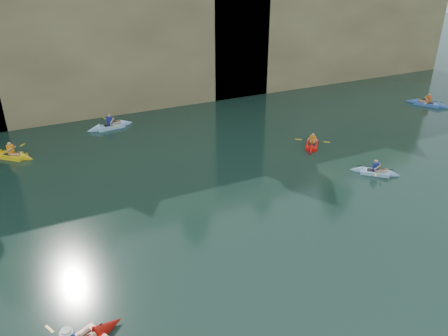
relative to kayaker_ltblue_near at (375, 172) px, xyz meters
name	(u,v)px	position (x,y,z in m)	size (l,w,h in m)	color
ground	(241,291)	(-11.24, -5.11, -0.13)	(160.00, 160.00, 0.00)	black
cliff	(78,21)	(-11.24, 24.89, 5.87)	(70.00, 16.00, 12.00)	tan
cliff_slab_center	(123,35)	(-9.24, 17.49, 5.57)	(24.00, 2.40, 11.40)	#9A895D
cliff_slab_east	(336,28)	(10.76, 17.49, 4.79)	(26.00, 2.40, 9.84)	#9A895D
sea_cave_center	(48,101)	(-15.24, 16.84, 1.47)	(3.50, 1.00, 3.20)	black
sea_cave_east	(223,72)	(-1.24, 16.84, 2.12)	(5.00, 1.00, 4.50)	black
kayaker_ltblue_near	(375,172)	(0.00, 0.00, 0.00)	(2.44, 2.34, 1.07)	#98C6FE
kayaker_red_far	(312,144)	(-0.78, 4.77, 0.00)	(2.47, 2.73, 1.11)	red
kayaker_yellow	(12,155)	(-18.17, 11.32, 0.02)	(2.78, 2.64, 1.26)	yellow
kayaker_ltblue_mid	(110,126)	(-11.67, 13.74, 0.03)	(3.47, 2.52, 1.29)	#97CAFD
kayaker_blue_east	(427,104)	(12.80, 7.57, 0.02)	(2.35, 3.36, 1.23)	#3866C0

